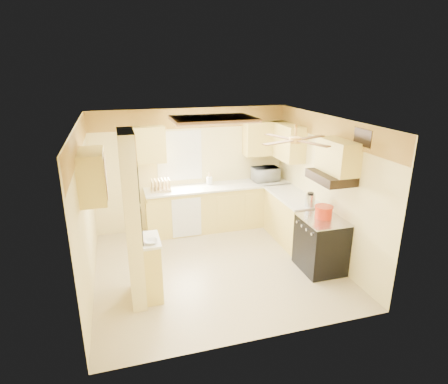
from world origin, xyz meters
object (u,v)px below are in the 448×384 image
object	(u,v)px
kettle	(310,200)
dutch_oven	(324,212)
bowl	(151,242)
stove	(321,244)
microwave	(265,174)

from	to	relation	value
kettle	dutch_oven	bearing A→B (deg)	-90.97
dutch_oven	kettle	xyz separation A→B (m)	(0.01, 0.47, 0.04)
bowl	kettle	bearing A→B (deg)	13.41
stove	kettle	world-z (taller)	kettle
stove	microwave	world-z (taller)	microwave
bowl	kettle	size ratio (longest dim) A/B	0.74
stove	bowl	xyz separation A→B (m)	(-2.79, -0.15, 0.50)
microwave	kettle	distance (m)	1.66
stove	bowl	world-z (taller)	bowl
stove	microwave	distance (m)	2.27
dutch_oven	stove	bearing A→B (deg)	-120.09
bowl	dutch_oven	distance (m)	2.83
stove	kettle	bearing A→B (deg)	85.61
stove	dutch_oven	distance (m)	0.56
stove	bowl	size ratio (longest dim) A/B	4.85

